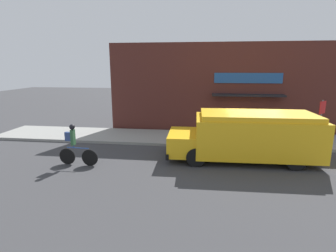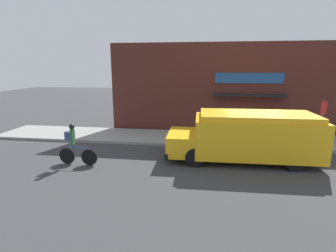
# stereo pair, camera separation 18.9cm
# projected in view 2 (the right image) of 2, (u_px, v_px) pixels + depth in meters

# --- Properties ---
(ground_plane) EXTENTS (70.00, 70.00, 0.00)m
(ground_plane) POSITION_uv_depth(u_px,v_px,m) (252.00, 150.00, 12.67)
(ground_plane) COLOR #38383A
(sidewalk) EXTENTS (28.00, 2.92, 0.14)m
(sidewalk) POSITION_uv_depth(u_px,v_px,m) (247.00, 140.00, 14.06)
(sidewalk) COLOR gray
(sidewalk) RESTS_ON ground_plane
(storefront) EXTENTS (16.07, 0.92, 5.31)m
(storefront) POSITION_uv_depth(u_px,v_px,m) (246.00, 89.00, 15.14)
(storefront) COLOR #4C231E
(storefront) RESTS_ON ground_plane
(school_bus) EXTENTS (6.29, 2.89, 2.05)m
(school_bus) POSITION_uv_depth(u_px,v_px,m) (248.00, 136.00, 11.09)
(school_bus) COLOR yellow
(school_bus) RESTS_ON ground_plane
(cyclist) EXTENTS (1.66, 0.22, 1.71)m
(cyclist) POSITION_uv_depth(u_px,v_px,m) (74.00, 145.00, 10.62)
(cyclist) COLOR black
(cyclist) RESTS_ON ground_plane
(stop_sign_post) EXTENTS (0.45, 0.45, 2.27)m
(stop_sign_post) POSITION_uv_depth(u_px,v_px,m) (323.00, 116.00, 12.30)
(stop_sign_post) COLOR slate
(stop_sign_post) RESTS_ON sidewalk
(trash_bin) EXTENTS (0.59, 0.59, 0.88)m
(trash_bin) POSITION_uv_depth(u_px,v_px,m) (266.00, 128.00, 14.64)
(trash_bin) COLOR #38383D
(trash_bin) RESTS_ON sidewalk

